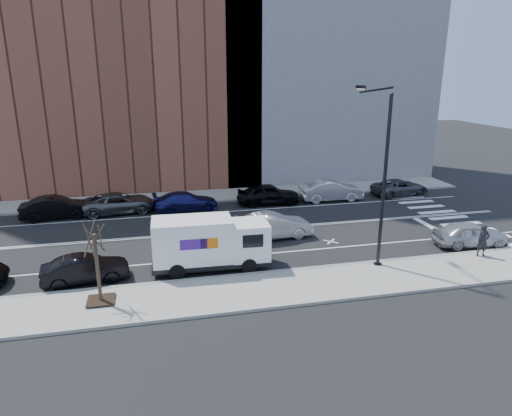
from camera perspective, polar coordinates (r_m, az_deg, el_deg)
name	(u,v)px	position (r m, az deg, el deg)	size (l,w,h in m)	color
ground	(226,231)	(29.86, -3.83, -2.93)	(120.00, 120.00, 0.00)	black
sidewalk_near	(256,291)	(21.87, -0.05, -10.32)	(44.00, 3.60, 0.15)	gray
sidewalk_far	(208,196)	(38.16, -5.96, 1.51)	(44.00, 3.60, 0.15)	gray
curb_near	(248,275)	(23.44, -1.04, -8.35)	(44.00, 0.25, 0.17)	gray
curb_far	(211,202)	(36.44, -5.60, 0.81)	(44.00, 0.25, 0.17)	gray
crosswalk	(443,215)	(35.87, 22.29, -0.79)	(3.00, 14.00, 0.01)	white
road_markings	(226,231)	(29.86, -3.83, -2.92)	(40.00, 8.60, 0.01)	white
bldg_brick	(103,60)	(43.56, -18.61, 17.17)	(26.00, 10.00, 22.00)	brown
bldg_concrete	(321,39)	(46.47, 8.19, 20.23)	(20.00, 10.00, 26.00)	slate
streetlight	(380,172)	(24.27, 15.29, 4.38)	(0.44, 4.02, 9.34)	black
street_tree	(98,275)	(21.36, -19.12, -7.90)	(1.20, 1.20, 3.75)	black
fedex_van	(210,242)	(23.92, -5.80, -4.31)	(6.19, 2.36, 2.79)	black
far_parked_b	(56,208)	(35.16, -23.68, 0.05)	(1.67, 4.78, 1.58)	black
far_parked_c	(119,203)	(34.99, -16.70, 0.61)	(2.45, 5.32, 1.48)	#53575C
far_parked_d	(185,201)	(34.55, -8.81, 0.85)	(1.95, 4.79, 1.39)	navy
far_parked_e	(268,194)	(35.64, 1.56, 1.77)	(1.96, 4.88, 1.66)	black
far_parked_f	(331,190)	(37.21, 9.34, 2.20)	(1.77, 5.07, 1.67)	silver
far_parked_g	(400,187)	(40.21, 17.55, 2.48)	(2.24, 4.86, 1.35)	#4C5054
driving_sedan	(273,226)	(28.38, 2.19, -2.26)	(1.69, 4.84, 1.60)	silver
near_parked_rear_a	(86,269)	(24.12, -20.53, -7.19)	(1.44, 4.12, 1.36)	black
near_parked_front	(470,234)	(29.98, 25.22, -2.97)	(1.74, 4.33, 1.48)	silver
pedestrian	(483,240)	(28.17, 26.51, -3.65)	(0.67, 0.44, 1.83)	black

